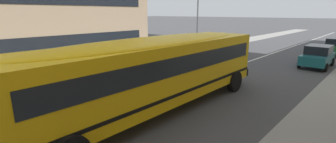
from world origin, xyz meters
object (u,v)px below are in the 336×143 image
object	(u,v)px
school_bus	(151,69)
street_lamp	(198,10)
parked_car_green_end_of_row	(336,47)
parked_car_maroon_by_hydrant	(199,48)
parked_car_teal_near_corner	(318,56)

from	to	relation	value
school_bus	street_lamp	size ratio (longest dim) A/B	2.03
parked_car_green_end_of_row	school_bus	bearing A→B (deg)	-7.73
parked_car_green_end_of_row	street_lamp	bearing A→B (deg)	-58.04
parked_car_green_end_of_row	street_lamp	world-z (taller)	street_lamp
parked_car_maroon_by_hydrant	parked_car_green_end_of_row	world-z (taller)	same
parked_car_teal_near_corner	parked_car_maroon_by_hydrant	xyz separation A→B (m)	(-2.42, 9.25, 0.00)
parked_car_green_end_of_row	street_lamp	xyz separation A→B (m)	(-6.91, 11.56, 3.47)
school_bus	parked_car_green_end_of_row	bearing A→B (deg)	170.82
parked_car_teal_near_corner	parked_car_maroon_by_hydrant	distance (m)	9.56
parked_car_teal_near_corner	street_lamp	size ratio (longest dim) A/B	0.57
parked_car_teal_near_corner	parked_car_maroon_by_hydrant	size ratio (longest dim) A/B	1.00
school_bus	street_lamp	world-z (taller)	street_lamp
parked_car_teal_near_corner	parked_car_green_end_of_row	distance (m)	7.11
school_bus	parked_car_maroon_by_hydrant	bearing A→B (deg)	-153.36
parked_car_teal_near_corner	parked_car_green_end_of_row	world-z (taller)	same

